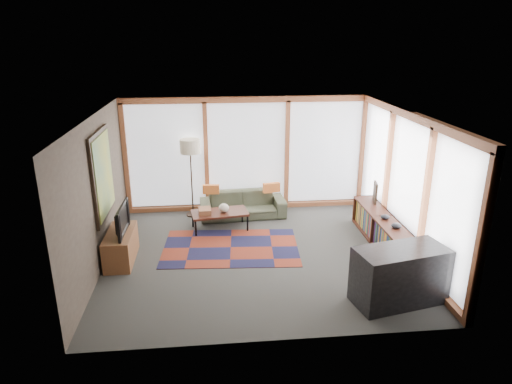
{
  "coord_description": "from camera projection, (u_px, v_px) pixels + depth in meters",
  "views": [
    {
      "loc": [
        -0.81,
        -7.55,
        3.87
      ],
      "look_at": [
        0.0,
        0.4,
        1.1
      ],
      "focal_mm": 32.0,
      "sensor_mm": 36.0,
      "label": 1
    }
  ],
  "objects": [
    {
      "name": "pillow_right",
      "position": [
        271.0,
        188.0,
        10.11
      ],
      "size": [
        0.39,
        0.18,
        0.21
      ],
      "primitive_type": "cube",
      "rotation": [
        0.0,
        0.0,
        0.2
      ],
      "color": "orange",
      "rests_on": "sofa"
    },
    {
      "name": "television",
      "position": [
        118.0,
        220.0,
        7.96
      ],
      "size": [
        0.13,
        0.9,
        0.51
      ],
      "primitive_type": "imported",
      "rotation": [
        0.0,
        0.0,
        1.55
      ],
      "color": "black",
      "rests_on": "tv_console"
    },
    {
      "name": "vase",
      "position": [
        224.0,
        208.0,
        9.41
      ],
      "size": [
        0.22,
        0.22,
        0.19
      ],
      "primitive_type": "ellipsoid",
      "rotation": [
        0.0,
        0.0,
        -0.03
      ],
      "color": "beige",
      "rests_on": "coffee_table"
    },
    {
      "name": "pillow_left",
      "position": [
        211.0,
        189.0,
        10.01
      ],
      "size": [
        0.37,
        0.13,
        0.2
      ],
      "primitive_type": "cube",
      "rotation": [
        0.0,
        0.0,
        -0.07
      ],
      "color": "orange",
      "rests_on": "sofa"
    },
    {
      "name": "sofa",
      "position": [
        243.0,
        205.0,
        10.17
      ],
      "size": [
        1.92,
        0.84,
        0.55
      ],
      "primitive_type": "imported",
      "rotation": [
        0.0,
        0.0,
        0.06
      ],
      "color": "#3A402E",
      "rests_on": "ground"
    },
    {
      "name": "book_stack",
      "position": [
        205.0,
        211.0,
        9.37
      ],
      "size": [
        0.27,
        0.33,
        0.1
      ],
      "primitive_type": "cube",
      "rotation": [
        0.0,
        0.0,
        0.06
      ],
      "color": "brown",
      "rests_on": "coffee_table"
    },
    {
      "name": "bar_counter",
      "position": [
        400.0,
        275.0,
        6.86
      ],
      "size": [
        1.48,
        0.92,
        0.87
      ],
      "primitive_type": "cube",
      "rotation": [
        0.0,
        0.0,
        0.22
      ],
      "color": "black",
      "rests_on": "ground"
    },
    {
      "name": "rug",
      "position": [
        231.0,
        247.0,
        8.73
      ],
      "size": [
        2.66,
        1.82,
        0.01
      ],
      "primitive_type": "cube",
      "rotation": [
        0.0,
        0.0,
        -0.07
      ],
      "color": "maroon",
      "rests_on": "ground"
    },
    {
      "name": "coffee_table",
      "position": [
        220.0,
        220.0,
        9.52
      ],
      "size": [
        1.22,
        0.74,
        0.38
      ],
      "primitive_type": null,
      "rotation": [
        0.0,
        0.0,
        0.15
      ],
      "color": "#33160F",
      "rests_on": "ground"
    },
    {
      "name": "bowl_b",
      "position": [
        385.0,
        217.0,
        8.57
      ],
      "size": [
        0.2,
        0.2,
        0.09
      ],
      "primitive_type": "ellipsoid",
      "rotation": [
        0.0,
        0.0,
        -0.2
      ],
      "color": "black",
      "rests_on": "bookshelf"
    },
    {
      "name": "floor_lamp",
      "position": [
        191.0,
        178.0,
        10.03
      ],
      "size": [
        0.44,
        0.44,
        1.75
      ],
      "primitive_type": null,
      "color": "black",
      "rests_on": "ground"
    },
    {
      "name": "bowl_a",
      "position": [
        396.0,
        226.0,
        8.16
      ],
      "size": [
        0.19,
        0.19,
        0.09
      ],
      "primitive_type": "ellipsoid",
      "rotation": [
        0.0,
        0.0,
        0.06
      ],
      "color": "black",
      "rests_on": "bookshelf"
    },
    {
      "name": "bookshelf",
      "position": [
        381.0,
        230.0,
        8.83
      ],
      "size": [
        0.42,
        2.32,
        0.58
      ],
      "primitive_type": null,
      "color": "#33160F",
      "rests_on": "ground"
    },
    {
      "name": "shelf_picture",
      "position": [
        375.0,
        192.0,
        9.38
      ],
      "size": [
        0.11,
        0.32,
        0.42
      ],
      "primitive_type": "cube",
      "rotation": [
        0.0,
        0.0,
        -0.21
      ],
      "color": "black",
      "rests_on": "bookshelf"
    },
    {
      "name": "ground",
      "position": [
        258.0,
        255.0,
        8.44
      ],
      "size": [
        5.5,
        5.5,
        0.0
      ],
      "primitive_type": "plane",
      "color": "#31312E",
      "rests_on": "ground"
    },
    {
      "name": "room_envelope",
      "position": [
        281.0,
        166.0,
        8.51
      ],
      "size": [
        5.52,
        5.02,
        2.62
      ],
      "color": "#3B302B",
      "rests_on": "ground"
    },
    {
      "name": "tv_console",
      "position": [
        121.0,
        246.0,
        8.16
      ],
      "size": [
        0.46,
        1.1,
        0.55
      ],
      "primitive_type": "cube",
      "color": "brown",
      "rests_on": "ground"
    }
  ]
}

